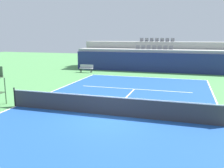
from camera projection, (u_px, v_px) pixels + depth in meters
name	position (u px, v px, depth m)	size (l,w,h in m)	color
ground_plane	(108.00, 115.00, 12.26)	(80.00, 80.00, 0.00)	#4C8C4C
court_surface	(108.00, 115.00, 12.26)	(11.00, 24.00, 0.01)	#1E4C99
baseline_far	(146.00, 77.00, 23.48)	(11.00, 0.10, 0.00)	white
sideline_left	(16.00, 106.00, 13.82)	(0.10, 24.00, 0.00)	white
service_line_far	(134.00, 89.00, 18.27)	(8.26, 0.10, 0.00)	white
centre_service_line	(124.00, 100.00, 15.27)	(0.10, 6.40, 0.00)	white
back_wall	(152.00, 63.00, 26.72)	(17.49, 0.30, 2.09)	navy
stands_tier_lower	(154.00, 60.00, 27.96)	(17.49, 2.40, 2.41)	#9E9E99
stands_tier_upper	(156.00, 55.00, 30.14)	(17.49, 2.40, 3.21)	#9E9E99
seating_row_lower	(154.00, 48.00, 27.79)	(4.19, 0.44, 0.44)	slate
seating_row_upper	(157.00, 41.00, 29.89)	(4.19, 0.44, 0.44)	slate
tennis_net	(108.00, 106.00, 12.17)	(11.08, 0.08, 1.07)	black
player_bench	(86.00, 68.00, 26.54)	(1.50, 0.40, 0.85)	#99999E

